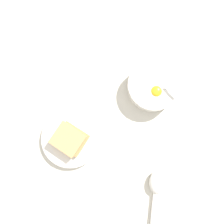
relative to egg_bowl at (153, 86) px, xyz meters
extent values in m
plane|color=beige|center=(0.14, 0.09, -0.03)|extent=(3.00, 3.00, 0.00)
cylinder|color=white|center=(0.00, 0.00, 0.00)|extent=(0.16, 0.16, 0.05)
cylinder|color=white|center=(0.00, 0.00, 0.00)|extent=(0.13, 0.13, 0.02)
ellipsoid|color=yellow|center=(0.00, 0.02, 0.02)|extent=(0.04, 0.04, 0.02)
cylinder|color=black|center=(0.01, -0.02, 0.02)|extent=(0.04, 0.04, 0.00)
ellipsoid|color=silver|center=(-0.01, 0.01, 0.02)|extent=(0.03, 0.02, 0.01)
cube|color=silver|center=(-0.04, 0.04, 0.04)|extent=(0.04, 0.04, 0.03)
cylinder|color=white|center=(0.30, 0.05, -0.02)|extent=(0.18, 0.18, 0.02)
cylinder|color=white|center=(0.30, 0.05, -0.01)|extent=(0.13, 0.13, 0.00)
cube|color=tan|center=(0.30, 0.06, 0.00)|extent=(0.11, 0.12, 0.01)
cube|color=tan|center=(0.31, 0.05, 0.01)|extent=(0.11, 0.12, 0.01)
ellipsoid|color=white|center=(0.11, 0.28, -0.01)|extent=(0.08, 0.09, 0.03)
cube|color=white|center=(0.14, 0.35, -0.02)|extent=(0.06, 0.09, 0.01)
camera|label=1|loc=(0.18, 0.10, 0.68)|focal=35.00mm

